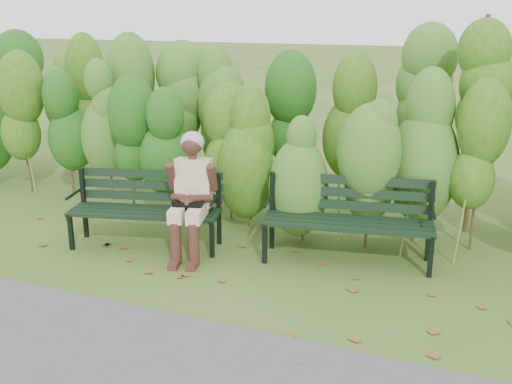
% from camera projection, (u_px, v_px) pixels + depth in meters
% --- Properties ---
extents(ground, '(80.00, 80.00, 0.00)m').
position_uv_depth(ground, '(243.00, 275.00, 5.83)').
color(ground, '#39591B').
extents(hedge_band, '(11.04, 1.67, 2.42)m').
position_uv_depth(hedge_band, '(304.00, 117.00, 7.11)').
color(hedge_band, '#47381E').
rests_on(hedge_band, ground).
extents(leaf_litter, '(6.11, 2.18, 0.01)m').
position_uv_depth(leaf_litter, '(207.00, 279.00, 5.73)').
color(leaf_litter, brown).
rests_on(leaf_litter, ground).
extents(bench_left, '(1.69, 0.90, 0.81)m').
position_uv_depth(bench_left, '(147.00, 203.00, 6.48)').
color(bench_left, black).
rests_on(bench_left, ground).
extents(bench_right, '(1.77, 0.84, 0.85)m').
position_uv_depth(bench_right, '(349.00, 213.00, 6.08)').
color(bench_right, black).
rests_on(bench_right, ground).
extents(seated_woman, '(0.56, 0.83, 1.28)m').
position_uv_depth(seated_woman, '(191.00, 188.00, 6.18)').
color(seated_woman, beige).
rests_on(seated_woman, ground).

